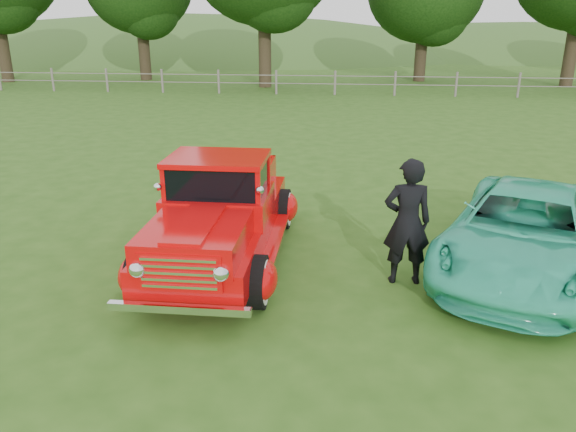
# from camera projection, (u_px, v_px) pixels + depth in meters

# --- Properties ---
(ground) EXTENTS (140.00, 140.00, 0.00)m
(ground) POSITION_uv_depth(u_px,v_px,m) (295.00, 301.00, 7.97)
(ground) COLOR #2B5015
(ground) RESTS_ON ground
(distant_hills) EXTENTS (116.00, 60.00, 18.00)m
(distant_hills) POSITION_uv_depth(u_px,v_px,m) (307.00, 91.00, 65.58)
(distant_hills) COLOR #346023
(distant_hills) RESTS_ON ground
(fence_line) EXTENTS (48.00, 0.12, 1.20)m
(fence_line) POSITION_uv_depth(u_px,v_px,m) (335.00, 83.00, 28.37)
(fence_line) COLOR #6E655D
(fence_line) RESTS_ON ground
(red_pickup) EXTENTS (2.22, 4.98, 1.78)m
(red_pickup) POSITION_uv_depth(u_px,v_px,m) (221.00, 215.00, 9.04)
(red_pickup) COLOR black
(red_pickup) RESTS_ON ground
(teal_sedan) EXTENTS (3.88, 5.23, 1.32)m
(teal_sedan) POSITION_uv_depth(u_px,v_px,m) (525.00, 232.00, 8.67)
(teal_sedan) COLOR #30C399
(teal_sedan) RESTS_ON ground
(man) EXTENTS (0.74, 0.52, 1.93)m
(man) POSITION_uv_depth(u_px,v_px,m) (407.00, 222.00, 8.23)
(man) COLOR black
(man) RESTS_ON ground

